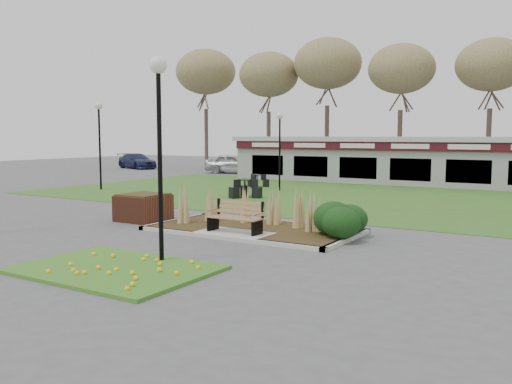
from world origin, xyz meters
The scene contains 16 objects.
ground centered at (0.00, 0.00, 0.00)m, with size 100.00×100.00×0.00m, color #515154.
lawn centered at (0.00, 12.00, 0.01)m, with size 34.00×16.00×0.02m, color #2B6921.
flower_bed centered at (0.00, -4.60, 0.07)m, with size 4.20×3.00×0.16m.
planting_bed centered at (1.27, 1.35, 0.37)m, with size 6.75×3.40×1.27m.
park_bench centered at (0.00, 0.25, 0.59)m, with size 1.70×0.66×0.93m.
brick_planter centered at (-4.40, 1.00, 0.48)m, with size 1.50×1.50×0.95m.
food_pavilion centered at (0.00, 19.96, 1.48)m, with size 24.60×3.40×2.90m.
tree_backdrop centered at (0.00, 28.00, 8.36)m, with size 47.24×5.24×10.36m.
lamp_post_near_right centered at (0.39, -3.50, 3.45)m, with size 0.39×0.39×4.74m.
lamp_post_mid_left centered at (-5.26, 12.37, 3.04)m, with size 0.35×0.35×4.18m.
lamp_post_far_left centered at (-14.00, 7.89, 3.48)m, with size 0.40×0.40×4.78m.
bistro_set_a centered at (-7.40, 13.58, 0.25)m, with size 1.28×1.28×0.70m.
bistro_set_b centered at (-5.14, 8.76, 0.30)m, with size 1.48×1.60×0.86m.
car_silver centered at (-15.05, 22.56, 0.76)m, with size 1.81×4.49×1.53m, color silver.
car_black centered at (-10.36, 27.00, 0.70)m, with size 1.49×4.27×1.41m, color black.
car_blue centered at (-26.00, 23.20, 0.68)m, with size 1.90×4.67×1.36m, color navy.
Camera 1 is at (8.74, -12.93, 2.96)m, focal length 38.00 mm.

